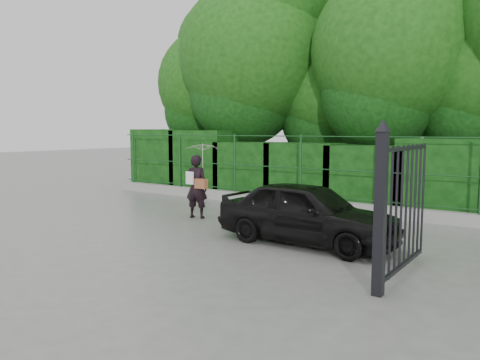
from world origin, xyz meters
The scene contains 8 objects.
ground centered at (0.00, 0.00, 0.00)m, with size 80.00×80.00×0.00m, color gray.
kerb centered at (0.00, 4.50, 0.15)m, with size 14.00×0.25×0.30m, color #9E9E99.
fence centered at (0.22, 4.50, 1.20)m, with size 14.13×0.06×1.80m.
hedge centered at (-0.18, 5.50, 1.00)m, with size 14.20×1.20×2.25m.
trees centered at (1.14, 7.74, 4.62)m, with size 17.10×6.15×8.08m.
gate centered at (4.60, -0.72, 1.19)m, with size 0.22×2.33×2.36m.
woman centered at (-0.95, 1.69, 1.23)m, with size 0.90×0.85×1.91m.
car centered at (2.48, 0.84, 0.62)m, with size 1.46×3.62×1.23m, color black.
Camera 1 is at (6.60, -7.26, 2.22)m, focal length 35.00 mm.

